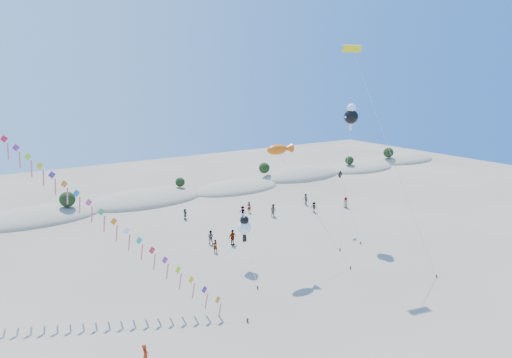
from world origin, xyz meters
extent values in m
plane|color=#7F6C58|center=(0.00, 0.00, 0.00)|extent=(160.00, 160.00, 0.00)
ellipsoid|color=gray|center=(-16.00, 44.60, 0.00)|extent=(17.60, 9.68, 3.00)
ellipsoid|color=#283D16|center=(-16.00, 44.60, 0.83)|extent=(14.08, 6.34, 0.70)
ellipsoid|color=gray|center=(0.00, 45.30, 0.00)|extent=(19.00, 10.45, 3.40)
ellipsoid|color=#283D16|center=(0.00, 45.30, 0.94)|extent=(15.20, 6.84, 0.76)
ellipsoid|color=gray|center=(16.00, 43.90, 0.00)|extent=(16.40, 9.02, 2.80)
ellipsoid|color=#283D16|center=(16.00, 43.90, 0.77)|extent=(13.12, 5.90, 0.66)
ellipsoid|color=gray|center=(32.00, 45.70, 0.00)|extent=(18.00, 9.90, 3.80)
ellipsoid|color=#283D16|center=(32.00, 45.70, 1.04)|extent=(14.40, 6.48, 0.72)
ellipsoid|color=gray|center=(48.00, 44.50, 0.00)|extent=(16.80, 9.24, 3.00)
ellipsoid|color=#283D16|center=(48.00, 44.50, 0.83)|extent=(13.44, 6.05, 0.67)
ellipsoid|color=gray|center=(64.00, 45.90, 0.00)|extent=(17.60, 9.68, 3.20)
ellipsoid|color=#283D16|center=(64.00, 45.90, 0.88)|extent=(14.08, 6.34, 0.70)
sphere|color=black|center=(-12.00, 43.40, 2.48)|extent=(2.20, 2.20, 2.20)
sphere|color=black|center=(6.00, 45.40, 2.24)|extent=(1.60, 1.60, 1.60)
sphere|color=black|center=(24.00, 46.80, 2.44)|extent=(2.10, 2.10, 2.10)
sphere|color=black|center=(44.00, 44.10, 2.32)|extent=(1.80, 1.80, 1.80)
sphere|color=black|center=(58.00, 45.60, 2.52)|extent=(2.30, 2.30, 2.30)
cube|color=#3F2D1E|center=(-4.88, 6.08, 0.17)|extent=(0.12, 0.12, 0.35)
cylinder|color=silver|center=(-15.24, 17.77, 9.96)|extent=(20.74, 23.41, 19.95)
cube|color=orange|center=(-6.56, 7.98, 1.61)|extent=(1.29, 0.50, 1.35)
cube|color=#DE5D74|center=(-6.38, 8.03, 0.51)|extent=(0.19, 0.45, 1.55)
cube|color=#4C2594|center=(-7.32, 8.84, 2.35)|extent=(1.29, 0.50, 1.35)
cube|color=#DE5D74|center=(-7.14, 8.89, 1.25)|extent=(0.19, 0.45, 1.55)
cube|color=yellow|center=(-8.08, 9.70, 3.08)|extent=(1.29, 0.50, 1.35)
cube|color=#DE5D74|center=(-7.90, 9.75, 1.98)|extent=(0.19, 0.45, 1.55)
cube|color=#B7ED1B|center=(-8.85, 10.55, 3.81)|extent=(1.29, 0.50, 1.35)
cube|color=#DE5D74|center=(-8.67, 10.60, 2.71)|extent=(0.19, 0.45, 1.55)
cube|color=purple|center=(-9.61, 11.41, 4.54)|extent=(1.29, 0.50, 1.35)
cube|color=#DE5D74|center=(-9.43, 11.46, 3.44)|extent=(0.19, 0.45, 1.55)
cube|color=red|center=(-10.37, 12.27, 5.28)|extent=(1.29, 0.50, 1.35)
cube|color=#DE5D74|center=(-10.19, 12.32, 4.18)|extent=(0.19, 0.45, 1.55)
cube|color=#19BEAA|center=(-11.13, 13.13, 6.01)|extent=(1.29, 0.50, 1.35)
cube|color=#DE5D74|center=(-10.95, 13.18, 4.91)|extent=(0.19, 0.45, 1.55)
cube|color=white|center=(-11.89, 13.99, 6.74)|extent=(1.29, 0.50, 1.35)
cube|color=#DE5D74|center=(-11.71, 14.04, 5.64)|extent=(0.19, 0.45, 1.55)
cube|color=orange|center=(-12.65, 14.85, 7.47)|extent=(1.29, 0.50, 1.35)
cube|color=#DE5D74|center=(-12.47, 14.90, 6.37)|extent=(0.19, 0.45, 1.55)
cube|color=green|center=(-13.41, 15.71, 8.21)|extent=(1.29, 0.50, 1.35)
cube|color=#DE5D74|center=(-13.23, 15.76, 7.11)|extent=(0.19, 0.45, 1.55)
cube|color=#E04680|center=(-14.18, 16.57, 8.94)|extent=(1.29, 0.50, 1.35)
cube|color=#DE5D74|center=(-14.00, 16.62, 7.84)|extent=(0.19, 0.45, 1.55)
cube|color=blue|center=(-14.94, 17.43, 9.67)|extent=(1.29, 0.50, 1.35)
cube|color=#DE5D74|center=(-14.76, 17.48, 8.57)|extent=(0.19, 0.45, 1.55)
cube|color=orange|center=(-15.70, 18.29, 10.40)|extent=(1.29, 0.50, 1.35)
cube|color=#DE5D74|center=(-15.52, 18.34, 9.30)|extent=(0.19, 0.45, 1.55)
cube|color=#4C2594|center=(-16.46, 19.15, 11.14)|extent=(1.29, 0.50, 1.35)
cube|color=#DE5D74|center=(-16.28, 19.20, 10.04)|extent=(0.19, 0.45, 1.55)
cube|color=yellow|center=(-17.22, 20.01, 11.87)|extent=(1.29, 0.50, 1.35)
cube|color=#DE5D74|center=(-17.04, 20.06, 10.77)|extent=(0.19, 0.45, 1.55)
cube|color=#B7ED1B|center=(-17.98, 20.87, 12.60)|extent=(1.29, 0.50, 1.35)
cube|color=#DE5D74|center=(-17.80, 20.92, 11.50)|extent=(0.19, 0.45, 1.55)
cube|color=purple|center=(-18.74, 21.73, 13.33)|extent=(1.29, 0.50, 1.35)
cube|color=#DE5D74|center=(-18.56, 21.78, 12.23)|extent=(0.19, 0.45, 1.55)
cube|color=red|center=(-19.51, 22.59, 14.07)|extent=(1.29, 0.50, 1.35)
cube|color=#DE5D74|center=(-19.33, 22.64, 12.97)|extent=(0.19, 0.45, 1.55)
cube|color=#3F2D1E|center=(9.27, 8.77, 0.15)|extent=(0.10, 0.10, 0.30)
cylinder|color=silver|center=(6.67, 11.76, 6.07)|extent=(5.24, 6.01, 12.15)
ellipsoid|color=#E25C0B|center=(4.06, 14.75, 12.13)|extent=(2.42, 1.06, 1.06)
cone|color=#E25C0B|center=(5.42, 14.75, 12.13)|extent=(0.97, 0.97, 0.97)
cube|color=#3F2D1E|center=(-1.15, 10.33, 0.15)|extent=(0.10, 0.10, 0.30)
cylinder|color=silver|center=(-0.31, 12.89, 2.09)|extent=(1.70, 5.13, 4.19)
sphere|color=white|center=(0.52, 15.44, 4.17)|extent=(1.39, 1.39, 1.39)
sphere|color=black|center=(0.52, 15.44, 5.01)|extent=(0.92, 0.92, 0.92)
cube|color=black|center=(0.52, 15.44, 3.08)|extent=(0.35, 0.18, 0.80)
cube|color=#3F2D1E|center=(11.73, 12.92, 0.15)|extent=(0.10, 0.10, 0.30)
cylinder|color=silver|center=(14.41, 15.24, 7.33)|extent=(5.39, 4.66, 14.67)
sphere|color=black|center=(17.09, 17.55, 14.65)|extent=(1.73, 1.73, 1.73)
sphere|color=white|center=(17.09, 17.55, 15.69)|extent=(1.12, 1.12, 1.12)
cube|color=white|center=(17.09, 17.55, 13.39)|extent=(0.35, 0.18, 0.80)
cube|color=white|center=(16.39, 17.55, 14.65)|extent=(0.60, 0.15, 0.25)
cube|color=white|center=(17.79, 17.55, 14.65)|extent=(0.60, 0.15, 0.25)
cube|color=#3F2D1E|center=(15.01, 2.76, 0.15)|extent=(0.10, 0.10, 0.30)
cylinder|color=silver|center=(13.50, 7.80, 11.09)|extent=(3.06, 10.10, 22.20)
cube|color=yellow|center=(11.98, 12.84, 22.19)|extent=(2.11, 0.86, 0.74)
cube|color=black|center=(11.98, 12.86, 22.19)|extent=(2.04, 0.53, 0.19)
cube|color=#3F2D1E|center=(15.21, 13.07, 0.15)|extent=(0.10, 0.10, 0.30)
cylinder|color=silver|center=(16.08, 15.95, 3.62)|extent=(1.77, 5.78, 7.25)
cube|color=black|center=(16.95, 18.82, 7.23)|extent=(1.05, 0.31, 1.08)
imported|color=#B6270E|center=(-13.58, 5.15, 0.85)|extent=(0.60, 0.73, 1.71)
imported|color=slate|center=(0.28, 22.87, 0.84)|extent=(1.03, 1.02, 1.67)
imported|color=slate|center=(-0.45, 20.26, 0.76)|extent=(0.61, 0.45, 1.53)
imported|color=slate|center=(2.28, 21.10, 0.94)|extent=(1.18, 0.68, 1.89)
imported|color=slate|center=(8.77, 29.59, 0.79)|extent=(1.03, 1.18, 1.59)
imported|color=slate|center=(12.49, 27.34, 0.93)|extent=(0.94, 1.07, 1.86)
imported|color=slate|center=(10.59, 30.79, 0.82)|extent=(0.71, 0.69, 1.65)
imported|color=slate|center=(20.08, 29.37, 0.89)|extent=(0.80, 0.96, 1.78)
imported|color=slate|center=(24.31, 24.93, 0.83)|extent=(0.83, 0.56, 1.66)
imported|color=slate|center=(18.74, 25.78, 0.77)|extent=(1.09, 1.11, 1.53)
imported|color=slate|center=(1.45, 33.01, 0.75)|extent=(1.17, 1.39, 1.50)
camera|label=1|loc=(-21.04, -20.31, 19.08)|focal=30.00mm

